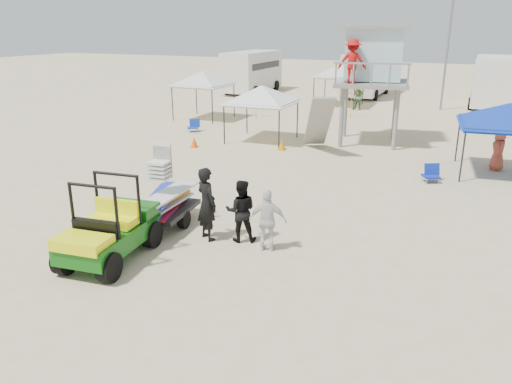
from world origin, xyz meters
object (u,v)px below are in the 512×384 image
at_px(canopy_blue, 510,107).
at_px(man_left, 207,204).
at_px(surf_trailer, 164,197).
at_px(utility_cart, 106,224).
at_px(lifeguard_tower, 372,59).

bearing_deg(canopy_blue, man_left, -126.08).
height_order(surf_trailer, canopy_blue, canopy_blue).
bearing_deg(man_left, utility_cart, 82.80).
distance_m(surf_trailer, canopy_blue, 12.78).
relative_size(utility_cart, surf_trailer, 1.10).
xyz_separation_m(utility_cart, canopy_blue, (8.56, 11.69, 1.59)).
xyz_separation_m(utility_cart, surf_trailer, (0.00, 2.34, -0.08)).
xyz_separation_m(surf_trailer, man_left, (1.52, -0.30, 0.13)).
distance_m(surf_trailer, lifeguard_tower, 13.33).
xyz_separation_m(man_left, lifeguard_tower, (1.28, 12.98, 2.88)).
height_order(surf_trailer, lifeguard_tower, lifeguard_tower).
bearing_deg(surf_trailer, man_left, -11.18).
distance_m(lifeguard_tower, canopy_blue, 6.78).
relative_size(utility_cart, man_left, 1.42).
xyz_separation_m(utility_cart, lifeguard_tower, (2.80, 15.02, 2.92)).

